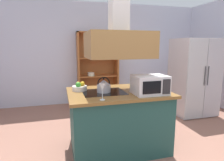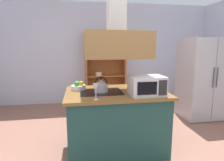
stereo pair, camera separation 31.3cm
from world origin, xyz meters
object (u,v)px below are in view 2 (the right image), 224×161
(refrigerator, at_px, (203,79))
(dish_cabinet, at_px, (105,72))
(wine_glass_on_counter, at_px, (96,88))
(microwave, at_px, (147,85))
(cutting_board, at_px, (142,86))
(fruit_bowl, at_px, (78,87))
(kettle, at_px, (101,86))

(refrigerator, height_order, dish_cabinet, dish_cabinet)
(refrigerator, relative_size, wine_glass_on_counter, 8.35)
(dish_cabinet, height_order, microwave, dish_cabinet)
(cutting_board, relative_size, microwave, 0.74)
(wine_glass_on_counter, relative_size, fruit_bowl, 0.94)
(microwave, xyz_separation_m, wine_glass_on_counter, (-0.70, -0.13, 0.02))
(fruit_bowl, bearing_deg, refrigerator, 17.23)
(kettle, distance_m, fruit_bowl, 0.38)
(cutting_board, height_order, microwave, microwave)
(wine_glass_on_counter, xyz_separation_m, fruit_bowl, (-0.22, 0.59, -0.10))
(dish_cabinet, bearing_deg, microwave, -85.44)
(microwave, relative_size, fruit_bowl, 2.09)
(wine_glass_on_counter, bearing_deg, dish_cabinet, 80.15)
(refrigerator, bearing_deg, fruit_bowl, -162.77)
(refrigerator, height_order, cutting_board, refrigerator)
(kettle, relative_size, cutting_board, 0.65)
(kettle, bearing_deg, refrigerator, 23.56)
(dish_cabinet, height_order, wine_glass_on_counter, dish_cabinet)
(kettle, bearing_deg, fruit_bowl, 149.34)
(microwave, height_order, wine_glass_on_counter, microwave)
(kettle, distance_m, microwave, 0.65)
(dish_cabinet, relative_size, cutting_board, 5.64)
(dish_cabinet, xyz_separation_m, microwave, (0.21, -2.69, 0.18))
(kettle, xyz_separation_m, cutting_board, (0.70, 0.24, -0.08))
(kettle, bearing_deg, dish_cabinet, 81.06)
(kettle, xyz_separation_m, fruit_bowl, (-0.33, 0.19, -0.04))
(microwave, relative_size, wine_glass_on_counter, 2.23)
(microwave, bearing_deg, refrigerator, 36.44)
(microwave, height_order, fruit_bowl, microwave)
(refrigerator, relative_size, fruit_bowl, 7.82)
(microwave, xyz_separation_m, fruit_bowl, (-0.92, 0.46, -0.08))
(dish_cabinet, bearing_deg, kettle, -98.94)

